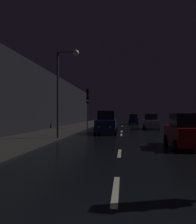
# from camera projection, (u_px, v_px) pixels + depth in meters

# --- Properties ---
(ground) EXTENTS (26.00, 84.00, 0.02)m
(ground) POSITION_uv_depth(u_px,v_px,m) (122.00, 130.00, 26.75)
(ground) COLOR black
(sidewalk_left) EXTENTS (4.40, 84.00, 0.15)m
(sidewalk_left) POSITION_uv_depth(u_px,v_px,m) (68.00, 129.00, 27.55)
(sidewalk_left) COLOR #33302D
(sidewalk_left) RESTS_ON ground
(building_facade_left) EXTENTS (0.80, 63.00, 7.28)m
(building_facade_left) POSITION_uv_depth(u_px,v_px,m) (38.00, 99.00, 24.42)
(building_facade_left) COLOR black
(building_facade_left) RESTS_ON ground
(lane_centerline) EXTENTS (0.16, 31.62, 0.01)m
(lane_centerline) POSITION_uv_depth(u_px,v_px,m) (121.00, 136.00, 18.90)
(lane_centerline) COLOR beige
(lane_centerline) RESTS_ON ground
(traffic_light_far_left) EXTENTS (0.36, 0.48, 5.27)m
(traffic_light_far_left) POSITION_uv_depth(u_px,v_px,m) (87.00, 100.00, 28.30)
(traffic_light_far_left) COLOR #38383A
(traffic_light_far_left) RESTS_ON ground
(streetlamp_overhead) EXTENTS (1.70, 0.44, 6.71)m
(streetlamp_overhead) POSITION_uv_depth(u_px,v_px,m) (64.00, 80.00, 16.13)
(streetlamp_overhead) COLOR #2D2D30
(streetlamp_overhead) RESTS_ON ground
(car_approaching_headlights) EXTENTS (2.07, 4.48, 2.25)m
(car_approaching_headlights) POSITION_uv_depth(u_px,v_px,m) (107.00, 123.00, 21.29)
(car_approaching_headlights) COLOR #141E51
(car_approaching_headlights) RESTS_ON ground
(car_distant_taillights) EXTENTS (1.81, 3.92, 1.98)m
(car_distant_taillights) POSITION_uv_depth(u_px,v_px,m) (133.00, 120.00, 41.65)
(car_distant_taillights) COLOR #141E51
(car_distant_taillights) RESTS_ON ground
(car_parked_right_far) EXTENTS (1.80, 3.89, 1.96)m
(car_parked_right_far) POSITION_uv_depth(u_px,v_px,m) (151.00, 122.00, 27.89)
(car_parked_right_far) COLOR #A5A8AD
(car_parked_right_far) RESTS_ON ground
(car_parked_right_near) EXTENTS (1.80, 3.89, 1.96)m
(car_parked_right_near) POSITION_uv_depth(u_px,v_px,m) (185.00, 132.00, 12.41)
(car_parked_right_near) COLOR maroon
(car_parked_right_near) RESTS_ON ground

